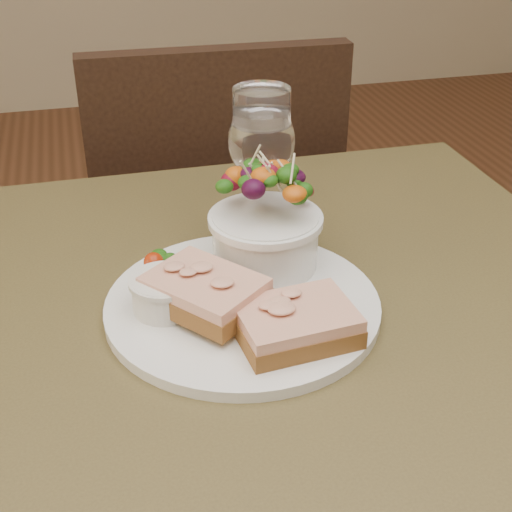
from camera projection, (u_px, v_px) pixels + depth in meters
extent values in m
cube|color=#44391D|center=(269.00, 336.00, 0.73)|extent=(0.80, 0.80, 0.04)
cylinder|color=black|center=(5.00, 431.00, 1.14)|extent=(0.05, 0.05, 0.71)
cylinder|color=black|center=(400.00, 364.00, 1.28)|extent=(0.05, 0.05, 0.71)
cube|color=black|center=(206.00, 247.00, 1.45)|extent=(0.43, 0.43, 0.04)
cube|color=black|center=(220.00, 185.00, 1.18)|extent=(0.42, 0.05, 0.45)
cube|color=black|center=(210.00, 335.00, 1.57)|extent=(0.37, 0.37, 0.45)
cylinder|color=white|center=(243.00, 305.00, 0.73)|extent=(0.28, 0.28, 0.01)
cube|color=#533716|center=(296.00, 328.00, 0.67)|extent=(0.12, 0.09, 0.02)
cube|color=beige|center=(296.00, 315.00, 0.67)|extent=(0.11, 0.09, 0.01)
cube|color=#533716|center=(205.00, 297.00, 0.71)|extent=(0.13, 0.14, 0.02)
cube|color=beige|center=(204.00, 283.00, 0.70)|extent=(0.13, 0.13, 0.01)
cylinder|color=silver|center=(165.00, 293.00, 0.71)|extent=(0.07, 0.07, 0.04)
cylinder|color=olive|center=(164.00, 281.00, 0.70)|extent=(0.06, 0.06, 0.01)
cylinder|color=white|center=(265.00, 240.00, 0.78)|extent=(0.12, 0.12, 0.06)
ellipsoid|color=#13380A|center=(266.00, 193.00, 0.75)|extent=(0.10, 0.10, 0.06)
ellipsoid|color=#13380A|center=(166.00, 260.00, 0.79)|extent=(0.04, 0.04, 0.01)
sphere|color=#992408|center=(154.00, 262.00, 0.78)|extent=(0.02, 0.02, 0.02)
cylinder|color=white|center=(261.00, 239.00, 0.86)|extent=(0.07, 0.07, 0.00)
cylinder|color=white|center=(261.00, 205.00, 0.84)|extent=(0.01, 0.01, 0.09)
ellipsoid|color=white|center=(262.00, 141.00, 0.80)|extent=(0.08, 0.08, 0.09)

